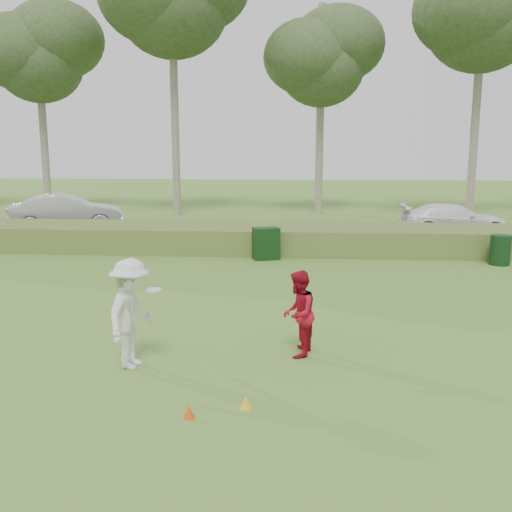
# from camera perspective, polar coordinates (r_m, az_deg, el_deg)

# --- Properties ---
(ground) EXTENTS (120.00, 120.00, 0.00)m
(ground) POSITION_cam_1_polar(r_m,az_deg,el_deg) (9.60, -1.94, -12.16)
(ground) COLOR #437226
(ground) RESTS_ON ground
(reed_strip) EXTENTS (80.00, 3.00, 0.90)m
(reed_strip) POSITION_cam_1_polar(r_m,az_deg,el_deg) (21.06, 1.73, 1.78)
(reed_strip) COLOR #4C6327
(reed_strip) RESTS_ON ground
(park_road) EXTENTS (80.00, 6.00, 0.06)m
(park_road) POSITION_cam_1_polar(r_m,az_deg,el_deg) (26.07, 2.27, 2.58)
(park_road) COLOR #2D2D2D
(park_road) RESTS_ON ground
(tree_2) EXTENTS (6.50, 6.50, 12.00)m
(tree_2) POSITION_cam_1_polar(r_m,az_deg,el_deg) (36.43, -20.95, 18.34)
(tree_2) COLOR gray
(tree_2) RESTS_ON ground
(tree_4) EXTENTS (6.24, 6.24, 11.50)m
(tree_4) POSITION_cam_1_polar(r_m,az_deg,el_deg) (33.65, 6.54, 19.00)
(tree_4) COLOR gray
(tree_4) RESTS_ON ground
(tree_5) EXTENTS (7.28, 7.28, 14.00)m
(tree_5) POSITION_cam_1_polar(r_m,az_deg,el_deg) (33.23, 21.75, 21.73)
(tree_5) COLOR gray
(tree_5) RESTS_ON ground
(player_white) EXTENTS (1.00, 1.35, 1.90)m
(player_white) POSITION_cam_1_polar(r_m,az_deg,el_deg) (10.02, -12.38, -5.64)
(player_white) COLOR silver
(player_white) RESTS_ON ground
(player_red) EXTENTS (0.73, 0.86, 1.58)m
(player_red) POSITION_cam_1_polar(r_m,az_deg,el_deg) (10.38, 4.25, -5.77)
(player_red) COLOR #A10D21
(player_red) RESTS_ON ground
(cone_orange) EXTENTS (0.17, 0.17, 0.19)m
(cone_orange) POSITION_cam_1_polar(r_m,az_deg,el_deg) (8.34, -6.73, -15.20)
(cone_orange) COLOR #DE440B
(cone_orange) RESTS_ON ground
(cone_yellow) EXTENTS (0.18, 0.18, 0.20)m
(cone_yellow) POSITION_cam_1_polar(r_m,az_deg,el_deg) (8.56, -1.03, -14.40)
(cone_yellow) COLOR #FAAC1A
(cone_yellow) RESTS_ON ground
(utility_cabinet) EXTENTS (0.99, 0.78, 1.09)m
(utility_cabinet) POSITION_cam_1_polar(r_m,az_deg,el_deg) (19.33, 1.01, 1.25)
(utility_cabinet) COLOR black
(utility_cabinet) RESTS_ON ground
(trash_bin) EXTENTS (0.76, 0.76, 0.97)m
(trash_bin) POSITION_cam_1_polar(r_m,az_deg,el_deg) (20.05, 23.23, 0.55)
(trash_bin) COLOR black
(trash_bin) RESTS_ON ground
(car_mid) EXTENTS (5.26, 3.38, 1.64)m
(car_mid) POSITION_cam_1_polar(r_m,az_deg,el_deg) (27.17, -18.40, 4.18)
(car_mid) COLOR silver
(car_mid) RESTS_ON park_road
(car_right) EXTENTS (4.58, 1.95, 1.32)m
(car_right) POSITION_cam_1_polar(r_m,az_deg,el_deg) (25.92, 19.19, 3.48)
(car_right) COLOR white
(car_right) RESTS_ON park_road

